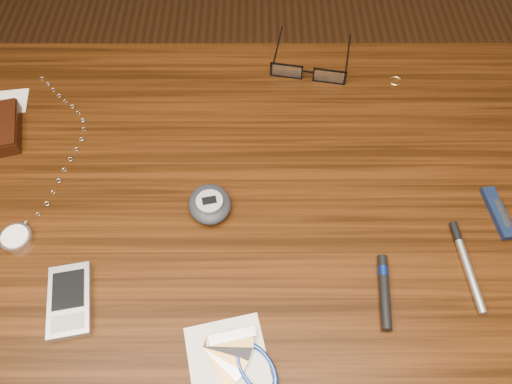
# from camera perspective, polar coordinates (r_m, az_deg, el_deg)

# --- Properties ---
(ground) EXTENTS (3.80, 3.80, 0.00)m
(ground) POSITION_cam_1_polar(r_m,az_deg,el_deg) (1.42, -0.92, -17.79)
(ground) COLOR #472814
(ground) RESTS_ON ground
(desk) EXTENTS (1.00, 0.70, 0.75)m
(desk) POSITION_cam_1_polar(r_m,az_deg,el_deg) (0.82, -1.53, -4.95)
(desk) COLOR #341908
(desk) RESTS_ON ground
(eyeglasses) EXTENTS (0.15, 0.16, 0.03)m
(eyeglasses) POSITION_cam_1_polar(r_m,az_deg,el_deg) (0.89, 6.00, 13.58)
(eyeglasses) COLOR black
(eyeglasses) RESTS_ON desk
(gold_ring) EXTENTS (0.02, 0.02, 0.00)m
(gold_ring) POSITION_cam_1_polar(r_m,az_deg,el_deg) (0.92, 15.63, 12.12)
(gold_ring) COLOR #DDCD72
(gold_ring) RESTS_ON desk
(pocket_watch) EXTENTS (0.10, 0.34, 0.01)m
(pocket_watch) POSITION_cam_1_polar(r_m,az_deg,el_deg) (0.77, -25.38, -3.88)
(pocket_watch) COLOR silver
(pocket_watch) RESTS_ON desk
(pda_phone) EXTENTS (0.07, 0.11, 0.01)m
(pda_phone) POSITION_cam_1_polar(r_m,az_deg,el_deg) (0.69, -20.53, -11.53)
(pda_phone) COLOR #B0B1B5
(pda_phone) RESTS_ON desk
(pedometer) EXTENTS (0.07, 0.08, 0.03)m
(pedometer) POSITION_cam_1_polar(r_m,az_deg,el_deg) (0.72, -5.32, -1.35)
(pedometer) COLOR black
(pedometer) RESTS_ON desk
(notepad_keys) EXTENTS (0.13, 0.12, 0.01)m
(notepad_keys) POSITION_cam_1_polar(r_m,az_deg,el_deg) (0.63, -1.66, -18.92)
(notepad_keys) COLOR white
(notepad_keys) RESTS_ON desk
(pocket_knife) EXTENTS (0.03, 0.09, 0.01)m
(pocket_knife) POSITION_cam_1_polar(r_m,az_deg,el_deg) (0.79, 25.93, -2.14)
(pocket_knife) COLOR #0C1734
(pocket_knife) RESTS_ON desk
(silver_pen) EXTENTS (0.02, 0.13, 0.01)m
(silver_pen) POSITION_cam_1_polar(r_m,az_deg,el_deg) (0.73, 22.76, -7.04)
(silver_pen) COLOR #BBBBC0
(silver_pen) RESTS_ON desk
(black_blue_pen) EXTENTS (0.02, 0.10, 0.01)m
(black_blue_pen) POSITION_cam_1_polar(r_m,az_deg,el_deg) (0.68, 14.45, -10.70)
(black_blue_pen) COLOR black
(black_blue_pen) RESTS_ON desk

